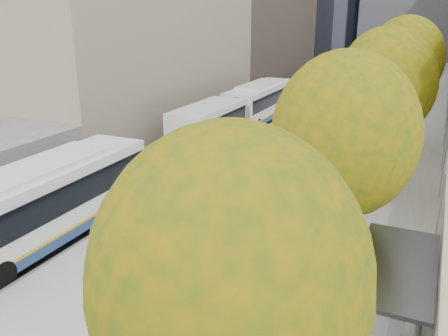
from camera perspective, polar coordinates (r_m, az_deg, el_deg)
The scene contains 9 objects.
bus_platform at distance 37.66m, azimuth 9.08°, elevation 5.24°, with size 4.25×150.00×0.15m, color silver.
sidewalk at distance 36.41m, azimuth 21.26°, elevation 3.67°, with size 4.75×150.00×0.08m, color gray.
bus_shelter at distance 13.02m, azimuth 20.64°, elevation -12.59°, with size 1.90×4.40×2.53m.
tree_b at distance 6.88m, azimuth 0.66°, elevation -13.39°, with size 4.00×4.00×6.97m.
tree_c at distance 13.96m, azimuth 14.31°, elevation 3.86°, with size 4.20×4.20×7.28m.
tree_d at distance 22.67m, azimuth 18.86°, elevation 9.55°, with size 4.40×4.40×7.60m.
tree_e at distance 31.55m, azimuth 20.92°, elevation 12.04°, with size 4.60×4.60×7.92m.
bus_far at distance 34.98m, azimuth 2.03°, elevation 6.92°, with size 2.70×17.11×2.85m.
distant_car at distance 55.18m, azimuth 10.79°, elevation 9.99°, with size 1.53×3.80×1.29m, color white.
Camera 1 is at (5.98, -0.32, 8.69)m, focal length 38.00 mm.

